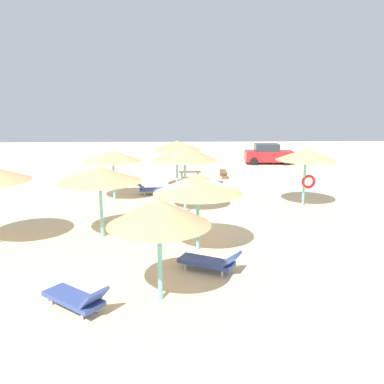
{
  "coord_description": "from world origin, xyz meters",
  "views": [
    {
      "loc": [
        -0.62,
        -13.54,
        4.92
      ],
      "look_at": [
        0.0,
        3.0,
        1.2
      ],
      "focal_mm": 36.08,
      "sensor_mm": 36.0,
      "label": 1
    }
  ],
  "objects_px": {
    "parasol_4": "(198,184)",
    "bench_1": "(190,173)",
    "parasol_2": "(113,156)",
    "bench_0": "(223,173)",
    "lounger_3": "(153,221)",
    "lounger_4": "(210,262)",
    "parasol_1": "(159,212)",
    "lounger_0": "(213,184)",
    "lounger_2": "(152,189)",
    "parasol_5": "(306,155)",
    "parasol_0": "(177,146)",
    "parasol_7": "(185,153)",
    "parasol_3": "(99,174)",
    "lounger_1": "(77,298)",
    "parked_car": "(268,154)"
  },
  "relations": [
    {
      "from": "lounger_0",
      "to": "bench_0",
      "type": "bearing_deg",
      "value": 73.65
    },
    {
      "from": "lounger_3",
      "to": "lounger_4",
      "type": "distance_m",
      "value": 4.7
    },
    {
      "from": "parasol_5",
      "to": "parasol_0",
      "type": "bearing_deg",
      "value": 145.67
    },
    {
      "from": "bench_0",
      "to": "lounger_4",
      "type": "bearing_deg",
      "value": -98.12
    },
    {
      "from": "lounger_2",
      "to": "lounger_4",
      "type": "bearing_deg",
      "value": -77.05
    },
    {
      "from": "parasol_1",
      "to": "lounger_3",
      "type": "bearing_deg",
      "value": 95.36
    },
    {
      "from": "lounger_1",
      "to": "parked_car",
      "type": "height_order",
      "value": "parked_car"
    },
    {
      "from": "lounger_2",
      "to": "lounger_4",
      "type": "height_order",
      "value": "lounger_2"
    },
    {
      "from": "parasol_7",
      "to": "bench_0",
      "type": "bearing_deg",
      "value": 72.16
    },
    {
      "from": "parasol_5",
      "to": "bench_0",
      "type": "xyz_separation_m",
      "value": [
        -3.08,
        7.83,
        -2.22
      ]
    },
    {
      "from": "parasol_3",
      "to": "lounger_3",
      "type": "distance_m",
      "value": 2.97
    },
    {
      "from": "parasol_3",
      "to": "parasol_7",
      "type": "distance_m",
      "value": 4.64
    },
    {
      "from": "parasol_4",
      "to": "bench_1",
      "type": "xyz_separation_m",
      "value": [
        0.16,
        13.56,
        -2.01
      ]
    },
    {
      "from": "parasol_1",
      "to": "lounger_1",
      "type": "height_order",
      "value": "parasol_1"
    },
    {
      "from": "parasol_2",
      "to": "parasol_7",
      "type": "xyz_separation_m",
      "value": [
        3.72,
        -2.71,
        0.47
      ]
    },
    {
      "from": "parasol_7",
      "to": "lounger_3",
      "type": "xyz_separation_m",
      "value": [
        -1.36,
        -2.36,
        -2.49
      ]
    },
    {
      "from": "parasol_2",
      "to": "parasol_4",
      "type": "height_order",
      "value": "parasol_4"
    },
    {
      "from": "bench_1",
      "to": "parasol_0",
      "type": "bearing_deg",
      "value": -104.0
    },
    {
      "from": "parasol_1",
      "to": "lounger_3",
      "type": "relative_size",
      "value": 1.38
    },
    {
      "from": "lounger_2",
      "to": "lounger_1",
      "type": "bearing_deg",
      "value": -94.76
    },
    {
      "from": "parked_car",
      "to": "lounger_2",
      "type": "bearing_deg",
      "value": -128.93
    },
    {
      "from": "parasol_7",
      "to": "bench_0",
      "type": "relative_size",
      "value": 2.1
    },
    {
      "from": "parasol_7",
      "to": "lounger_2",
      "type": "distance_m",
      "value": 4.94
    },
    {
      "from": "parasol_7",
      "to": "parasol_4",
      "type": "bearing_deg",
      "value": -85.85
    },
    {
      "from": "parasol_4",
      "to": "parked_car",
      "type": "xyz_separation_m",
      "value": [
        7.12,
        20.09,
        -1.53
      ]
    },
    {
      "from": "parasol_3",
      "to": "parasol_7",
      "type": "relative_size",
      "value": 0.99
    },
    {
      "from": "parasol_0",
      "to": "parasol_3",
      "type": "bearing_deg",
      "value": -108.45
    },
    {
      "from": "lounger_4",
      "to": "bench_0",
      "type": "bearing_deg",
      "value": 81.88
    },
    {
      "from": "parasol_1",
      "to": "parasol_2",
      "type": "relative_size",
      "value": 0.9
    },
    {
      "from": "lounger_2",
      "to": "lounger_3",
      "type": "relative_size",
      "value": 1.0
    },
    {
      "from": "parasol_3",
      "to": "parasol_2",
      "type": "bearing_deg",
      "value": 94.61
    },
    {
      "from": "lounger_2",
      "to": "lounger_3",
      "type": "xyz_separation_m",
      "value": [
        0.42,
        -6.23,
        0.01
      ]
    },
    {
      "from": "parasol_2",
      "to": "bench_0",
      "type": "distance_m",
      "value": 9.19
    },
    {
      "from": "parasol_1",
      "to": "parasol_2",
      "type": "bearing_deg",
      "value": 104.85
    },
    {
      "from": "bench_1",
      "to": "parasol_5",
      "type": "bearing_deg",
      "value": -55.11
    },
    {
      "from": "parasol_3",
      "to": "parasol_5",
      "type": "relative_size",
      "value": 1.08
    },
    {
      "from": "parasol_4",
      "to": "lounger_2",
      "type": "bearing_deg",
      "value": 103.77
    },
    {
      "from": "lounger_1",
      "to": "parasol_2",
      "type": "bearing_deg",
      "value": 94.44
    },
    {
      "from": "parasol_7",
      "to": "bench_0",
      "type": "distance_m",
      "value": 9.6
    },
    {
      "from": "lounger_2",
      "to": "lounger_3",
      "type": "height_order",
      "value": "lounger_3"
    },
    {
      "from": "parasol_4",
      "to": "parasol_2",
      "type": "bearing_deg",
      "value": 118.48
    },
    {
      "from": "parasol_4",
      "to": "bench_0",
      "type": "bearing_deg",
      "value": 79.61
    },
    {
      "from": "parasol_2",
      "to": "lounger_1",
      "type": "height_order",
      "value": "parasol_2"
    },
    {
      "from": "parasol_5",
      "to": "bench_0",
      "type": "bearing_deg",
      "value": 111.48
    },
    {
      "from": "lounger_3",
      "to": "parasol_7",
      "type": "bearing_deg",
      "value": 60.06
    },
    {
      "from": "parasol_5",
      "to": "lounger_1",
      "type": "relative_size",
      "value": 1.56
    },
    {
      "from": "parasol_4",
      "to": "parasol_7",
      "type": "bearing_deg",
      "value": 94.15
    },
    {
      "from": "lounger_0",
      "to": "parasol_3",
      "type": "bearing_deg",
      "value": -120.57
    },
    {
      "from": "parasol_1",
      "to": "bench_0",
      "type": "bearing_deg",
      "value": 77.98
    },
    {
      "from": "lounger_0",
      "to": "bench_1",
      "type": "bearing_deg",
      "value": 109.12
    }
  ]
}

